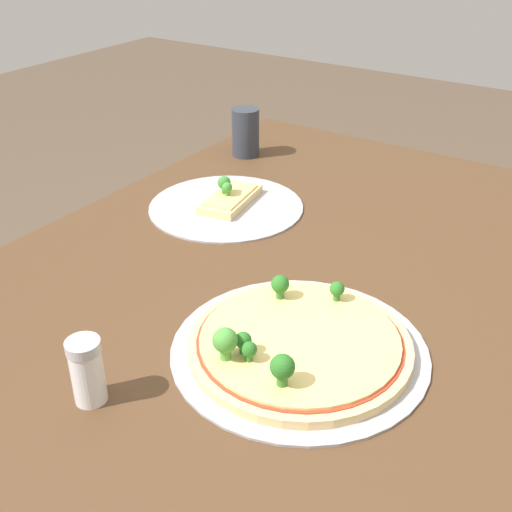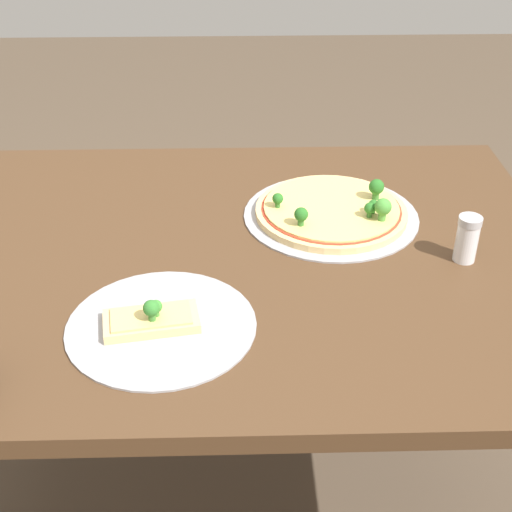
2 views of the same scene
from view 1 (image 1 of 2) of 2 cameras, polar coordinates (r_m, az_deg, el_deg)
dining_table at (r=1.15m, az=3.53°, el=-4.13°), size 1.28×0.95×0.70m
pizza_tray_whole at (r=0.90m, az=3.73°, el=-7.83°), size 0.36×0.36×0.07m
pizza_tray_slice at (r=1.31m, az=-2.55°, el=4.75°), size 0.31×0.31×0.06m
drinking_cup at (r=1.56m, az=-0.93°, el=10.94°), size 0.07×0.07×0.11m
condiment_shaker at (r=0.83m, az=-14.79°, el=-9.83°), size 0.04×0.04×0.09m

